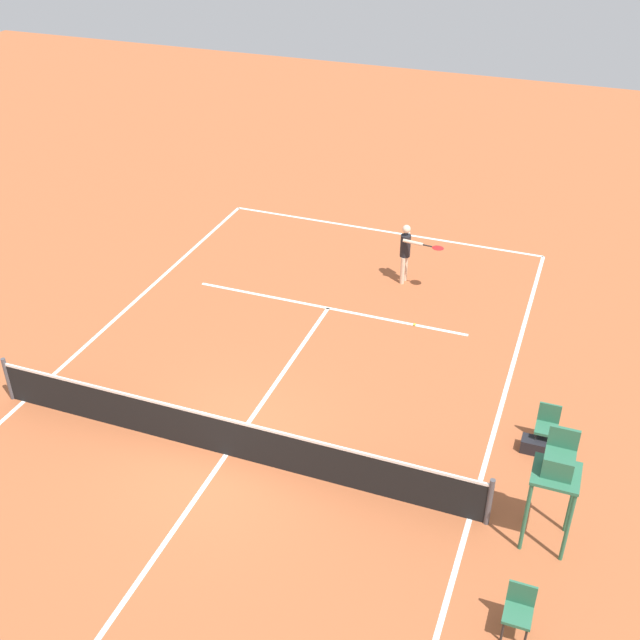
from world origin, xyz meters
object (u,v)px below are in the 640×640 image
Objects in this scene: player_serving at (407,249)px; courtside_chair_near at (519,609)px; umpire_chair at (557,472)px; equipment_bag at (540,447)px; courtside_chair_mid at (547,425)px; tennis_ball at (414,325)px.

courtside_chair_near is (-4.56, 10.19, -0.50)m from player_serving.
equipment_bag is at bearing -81.47° from umpire_chair.
player_serving is at bearing -52.91° from equipment_bag.
courtside_chair_near reaches higher than equipment_bag.
umpire_chair is 2.73m from equipment_bag.
equipment_bag is (0.05, 0.27, -0.38)m from courtside_chair_mid.
tennis_ball is 8.95m from courtside_chair_near.
umpire_chair reaches higher than player_serving.
courtside_chair_near is 1.25× the size of equipment_bag.
courtside_chair_near is 4.65m from courtside_chair_mid.
tennis_ball is 0.03× the size of umpire_chair.
equipment_bag is (0.16, -4.38, -0.38)m from courtside_chair_near.
courtside_chair_near and courtside_chair_mid have the same top height.
courtside_chair_near reaches higher than tennis_ball.
courtside_chair_mid reaches higher than equipment_bag.
player_serving is 1.82× the size of courtside_chair_mid.
umpire_chair reaches higher than tennis_ball.
courtside_chair_mid is (-3.63, 3.47, 0.50)m from tennis_ball.
tennis_ball is 0.07× the size of courtside_chair_near.
courtside_chair_mid is at bearing -100.86° from equipment_bag.
player_serving is at bearing -51.26° from courtside_chair_mid.
umpire_chair reaches higher than courtside_chair_mid.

